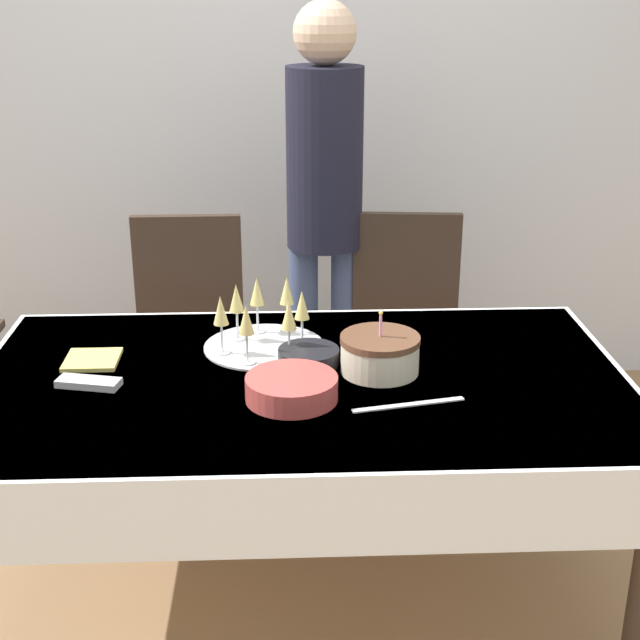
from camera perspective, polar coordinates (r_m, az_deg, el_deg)
ground_plane at (r=2.83m, az=-1.07°, el=-17.48°), size 12.00×12.00×0.00m
wall_back at (r=3.89m, az=-1.85°, el=14.94°), size 8.00×0.05×2.70m
dining_table at (r=2.48m, az=-1.17°, el=-5.80°), size 1.79×1.05×0.74m
dining_chair_far_left at (r=3.31m, az=-8.40°, el=-1.09°), size 0.42×0.42×0.96m
dining_chair_far_right at (r=3.32m, az=5.48°, el=-0.88°), size 0.46×0.46×0.96m
birthday_cake at (r=2.45m, az=3.85°, el=-2.18°), size 0.22×0.22×0.18m
champagne_tray at (r=2.60m, az=-3.65°, el=-0.12°), size 0.36×0.36×0.18m
plate_stack_main at (r=2.30m, az=-1.83°, el=-4.39°), size 0.24×0.24×0.06m
plate_stack_dessert at (r=2.50m, az=-0.73°, el=-2.39°), size 0.17×0.17×0.05m
cake_knife at (r=2.29m, az=5.68°, el=-5.42°), size 0.30×0.08×0.00m
fork_pile at (r=2.46m, az=-14.59°, el=-3.91°), size 0.18×0.10×0.02m
napkin_pile at (r=2.61m, az=-14.37°, el=-2.48°), size 0.15×0.15×0.01m
person_standing at (r=3.30m, az=0.30°, el=8.24°), size 0.28×0.28×1.70m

